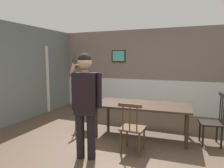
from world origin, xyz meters
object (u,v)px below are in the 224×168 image
object	(u,v)px
chair_by_doorway	(213,121)
person_figure	(86,98)
dining_table	(142,107)
chair_at_table_head	(132,128)
chair_near_window	(84,110)

from	to	relation	value
chair_by_doorway	person_figure	distance (m)	2.56
dining_table	person_figure	bearing A→B (deg)	-114.67
dining_table	chair_at_table_head	bearing A→B (deg)	-87.20
chair_near_window	chair_at_table_head	size ratio (longest dim) A/B	1.10
dining_table	person_figure	size ratio (longest dim) A/B	1.17
person_figure	chair_at_table_head	bearing A→B (deg)	-153.90
dining_table	chair_near_window	size ratio (longest dim) A/B	2.05
dining_table	chair_at_table_head	distance (m)	0.88
chair_by_doorway	chair_at_table_head	world-z (taller)	chair_by_doorway
chair_by_doorway	chair_at_table_head	distance (m)	1.66
chair_near_window	chair_by_doorway	distance (m)	2.83
chair_near_window	chair_by_doorway	world-z (taller)	chair_by_doorway
dining_table	chair_at_table_head	size ratio (longest dim) A/B	2.24
chair_near_window	chair_by_doorway	xyz separation A→B (m)	(2.83, 0.15, -0.00)
chair_by_doorway	person_figure	size ratio (longest dim) A/B	0.58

